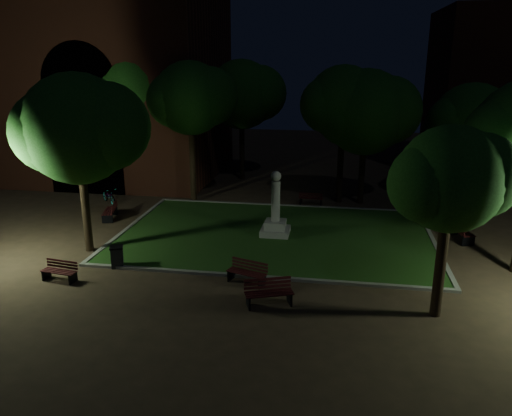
{
  "coord_description": "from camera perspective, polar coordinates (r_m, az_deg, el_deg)",
  "views": [
    {
      "loc": [
        2.88,
        -21.18,
        8.46
      ],
      "look_at": [
        -0.8,
        1.0,
        1.69
      ],
      "focal_mm": 35.0,
      "sensor_mm": 36.0,
      "label": 1
    }
  ],
  "objects": [
    {
      "name": "building_main",
      "position": [
        39.69,
        -19.37,
        14.29
      ],
      "size": [
        20.0,
        12.0,
        15.0
      ],
      "color": "#542618",
      "rests_on": "ground"
    },
    {
      "name": "tree_extra",
      "position": [
        30.04,
        12.62,
        10.62
      ],
      "size": [
        6.1,
        4.98,
        7.95
      ],
      "color": "black",
      "rests_on": "ground"
    },
    {
      "name": "tree_ne",
      "position": [
        32.21,
        23.59,
        8.88
      ],
      "size": [
        5.74,
        4.69,
        7.15
      ],
      "color": "black",
      "rests_on": "ground"
    },
    {
      "name": "bench_west_near",
      "position": [
        21.35,
        -21.5,
        -6.75
      ],
      "size": [
        1.49,
        0.7,
        0.79
      ],
      "rotation": [
        0.0,
        0.0,
        -0.15
      ],
      "color": "black",
      "rests_on": "ground"
    },
    {
      "name": "lamppost_ne",
      "position": [
        32.78,
        23.32,
        6.08
      ],
      "size": [
        1.18,
        0.28,
        4.52
      ],
      "color": "black",
      "rests_on": "ground"
    },
    {
      "name": "monument",
      "position": [
        24.54,
        2.24,
        -1.06
      ],
      "size": [
        1.4,
        1.4,
        3.2
      ],
      "color": "gray",
      "rests_on": "lawn"
    },
    {
      "name": "bicycle",
      "position": [
        31.51,
        -16.45,
        1.38
      ],
      "size": [
        1.74,
        1.7,
        0.95
      ],
      "primitive_type": "imported",
      "rotation": [
        0.0,
        0.0,
        0.81
      ],
      "color": "black",
      "rests_on": "ground"
    },
    {
      "name": "bench_far_side",
      "position": [
        30.1,
        6.29,
        1.05
      ],
      "size": [
        1.46,
        0.63,
        0.78
      ],
      "rotation": [
        0.0,
        0.0,
        3.04
      ],
      "color": "black",
      "rests_on": "ground"
    },
    {
      "name": "tree_se",
      "position": [
        16.93,
        21.59,
        3.04
      ],
      "size": [
        4.23,
        3.45,
        6.53
      ],
      "color": "black",
      "rests_on": "ground"
    },
    {
      "name": "lawn_kerb",
      "position": [
        24.82,
        2.21,
        -3.04
      ],
      "size": [
        15.4,
        10.4,
        0.12
      ],
      "color": "slate",
      "rests_on": "ground"
    },
    {
      "name": "tree_far_north",
      "position": [
        35.53,
        -1.49,
        12.83
      ],
      "size": [
        5.89,
        4.81,
        8.44
      ],
      "color": "black",
      "rests_on": "ground"
    },
    {
      "name": "bench_near_right",
      "position": [
        18.0,
        1.46,
        -9.7
      ],
      "size": [
        1.82,
        1.16,
        0.94
      ],
      "rotation": [
        0.0,
        0.0,
        0.36
      ],
      "color": "black",
      "rests_on": "ground"
    },
    {
      "name": "bench_near_left",
      "position": [
        19.67,
        -0.99,
        -7.41
      ],
      "size": [
        1.68,
        1.04,
        0.87
      ],
      "rotation": [
        0.0,
        0.0,
        -0.34
      ],
      "color": "black",
      "rests_on": "ground"
    },
    {
      "name": "lawn",
      "position": [
        24.83,
        2.21,
        -3.08
      ],
      "size": [
        15.0,
        10.0,
        0.08
      ],
      "primitive_type": "cube",
      "color": "#224716",
      "rests_on": "ground"
    },
    {
      "name": "bench_right_side",
      "position": [
        25.95,
        22.21,
        -2.49
      ],
      "size": [
        1.07,
        1.87,
        0.97
      ],
      "rotation": [
        0.0,
        0.0,
        1.85
      ],
      "color": "black",
      "rests_on": "ground"
    },
    {
      "name": "tree_west",
      "position": [
        22.8,
        -19.5,
        8.51
      ],
      "size": [
        5.87,
        4.79,
        7.96
      ],
      "color": "black",
      "rests_on": "ground"
    },
    {
      "name": "trash_bin",
      "position": [
        21.83,
        -15.59,
        -5.38
      ],
      "size": [
        0.7,
        0.7,
        0.92
      ],
      "color": "black",
      "rests_on": "ground"
    },
    {
      "name": "tree_north_er",
      "position": [
        29.98,
        10.15,
        11.72
      ],
      "size": [
        5.34,
        4.36,
        8.15
      ],
      "color": "black",
      "rests_on": "ground"
    },
    {
      "name": "bench_left_side",
      "position": [
        28.37,
        -16.26,
        -0.37
      ],
      "size": [
        0.99,
        1.77,
        0.92
      ],
      "rotation": [
        0.0,
        0.0,
        -1.31
      ],
      "color": "black",
      "rests_on": "ground"
    },
    {
      "name": "lamppost_nw",
      "position": [
        34.24,
        -14.01,
        7.44
      ],
      "size": [
        1.18,
        0.28,
        4.61
      ],
      "color": "black",
      "rests_on": "ground"
    },
    {
      "name": "tree_north_wl",
      "position": [
        29.85,
        -7.37,
        12.33
      ],
      "size": [
        5.26,
        4.29,
        8.38
      ],
      "color": "black",
      "rests_on": "ground"
    },
    {
      "name": "ground",
      "position": [
        22.99,
        1.57,
        -4.84
      ],
      "size": [
        80.0,
        80.0,
        0.0
      ],
      "primitive_type": "plane",
      "color": "#402F20"
    },
    {
      "name": "tree_nw",
      "position": [
        33.51,
        -13.11,
        13.54
      ],
      "size": [
        5.73,
        4.68,
        9.17
      ],
      "color": "black",
      "rests_on": "ground"
    }
  ]
}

